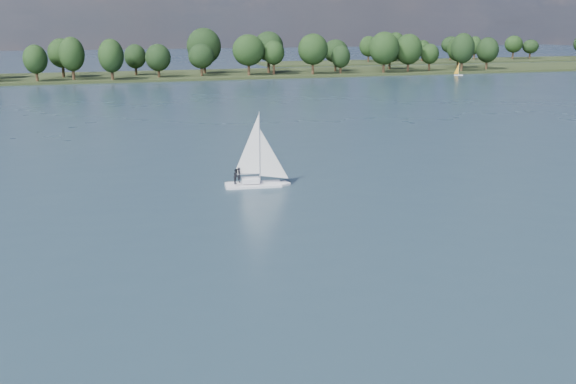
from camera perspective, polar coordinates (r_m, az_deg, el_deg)
The scene contains 6 objects.
ground at distance 117.23m, azimuth -6.06°, elevation 5.91°, with size 700.00×700.00×0.00m, color #233342.
far_shore at distance 227.49m, azimuth -11.67°, elevation 10.00°, with size 660.00×40.00×1.50m, color black.
far_shore_back at distance 329.27m, azimuth 16.81°, elevation 11.09°, with size 220.00×30.00×1.40m, color black.
sailboat at distance 72.22m, azimuth -3.07°, elevation 2.38°, with size 6.94×2.60×8.92m.
dinghy_orange at distance 237.04m, azimuth 14.93°, elevation 10.26°, with size 3.15×2.27×4.70m.
treeline at distance 222.30m, azimuth -14.62°, elevation 11.79°, with size 561.96×73.40×18.46m.
Camera 1 is at (-22.18, -13.69, 18.05)m, focal length 40.00 mm.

